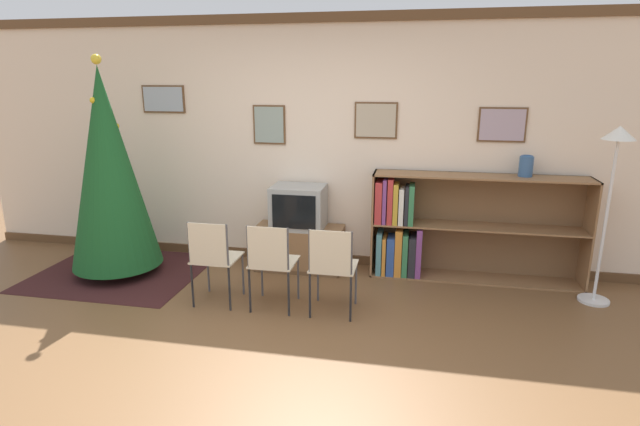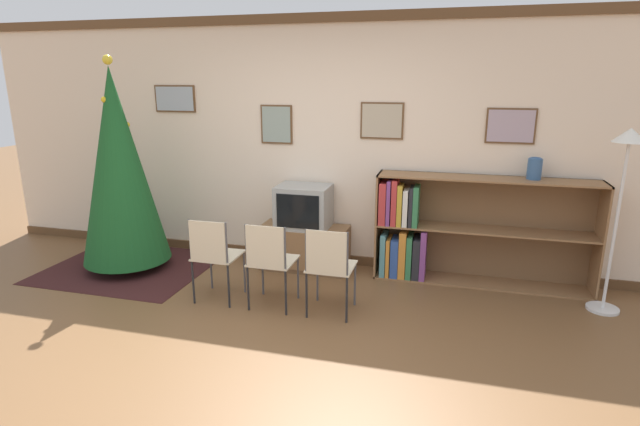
# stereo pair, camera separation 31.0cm
# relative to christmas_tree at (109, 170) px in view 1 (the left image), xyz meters

# --- Properties ---
(ground_plane) EXTENTS (24.00, 24.00, 0.00)m
(ground_plane) POSITION_rel_christmas_tree_xyz_m (2.06, -1.38, -1.14)
(ground_plane) COLOR brown
(wall_back) EXTENTS (8.38, 0.11, 2.70)m
(wall_back) POSITION_rel_christmas_tree_xyz_m (2.06, 0.81, 0.22)
(wall_back) COLOR beige
(wall_back) RESTS_ON ground_plane
(area_rug) EXTENTS (1.73, 1.46, 0.01)m
(area_rug) POSITION_rel_christmas_tree_xyz_m (0.00, -0.00, -1.13)
(area_rug) COLOR #381919
(area_rug) RESTS_ON ground_plane
(christmas_tree) EXTENTS (0.92, 0.92, 2.27)m
(christmas_tree) POSITION_rel_christmas_tree_xyz_m (0.00, 0.00, 0.00)
(christmas_tree) COLOR maroon
(christmas_tree) RESTS_ON area_rug
(tv_console) EXTENTS (0.96, 0.45, 0.47)m
(tv_console) POSITION_rel_christmas_tree_xyz_m (1.89, 0.52, -0.90)
(tv_console) COLOR brown
(tv_console) RESTS_ON ground_plane
(television) EXTENTS (0.57, 0.44, 0.46)m
(television) POSITION_rel_christmas_tree_xyz_m (1.89, 0.52, -0.43)
(television) COLOR #9E9E99
(television) RESTS_ON tv_console
(folding_chair_left) EXTENTS (0.40, 0.40, 0.82)m
(folding_chair_left) POSITION_rel_christmas_tree_xyz_m (1.34, -0.54, -0.66)
(folding_chair_left) COLOR beige
(folding_chair_left) RESTS_ON ground_plane
(folding_chair_center) EXTENTS (0.40, 0.40, 0.82)m
(folding_chair_center) POSITION_rel_christmas_tree_xyz_m (1.89, -0.54, -0.66)
(folding_chair_center) COLOR beige
(folding_chair_center) RESTS_ON ground_plane
(folding_chair_right) EXTENTS (0.40, 0.40, 0.82)m
(folding_chair_right) POSITION_rel_christmas_tree_xyz_m (2.44, -0.54, -0.66)
(folding_chair_right) COLOR beige
(folding_chair_right) RESTS_ON ground_plane
(bookshelf) EXTENTS (2.14, 0.36, 1.11)m
(bookshelf) POSITION_rel_christmas_tree_xyz_m (3.34, 0.58, -0.62)
(bookshelf) COLOR olive
(bookshelf) RESTS_ON ground_plane
(vase) EXTENTS (0.14, 0.14, 0.21)m
(vase) POSITION_rel_christmas_tree_xyz_m (4.18, 0.62, 0.08)
(vase) COLOR #335684
(vase) RESTS_ON bookshelf
(standing_lamp) EXTENTS (0.28, 0.28, 1.65)m
(standing_lamp) POSITION_rel_christmas_tree_xyz_m (4.83, 0.22, 0.13)
(standing_lamp) COLOR silver
(standing_lamp) RESTS_ON ground_plane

